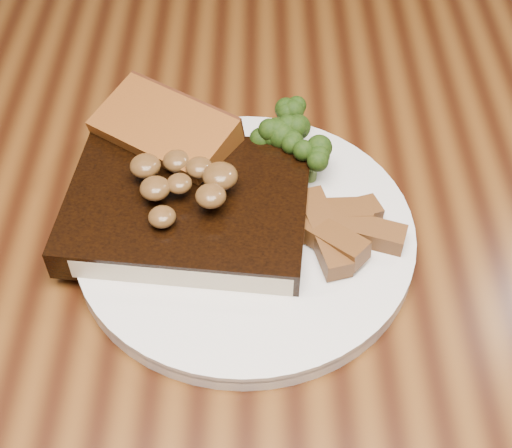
{
  "coord_description": "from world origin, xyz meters",
  "views": [
    {
      "loc": [
        -0.01,
        -0.34,
        1.17
      ],
      "look_at": [
        -0.01,
        -0.0,
        0.78
      ],
      "focal_mm": 50.0,
      "sensor_mm": 36.0,
      "label": 1
    }
  ],
  "objects_px": {
    "dining_table": "(267,317)",
    "plate": "(245,236)",
    "steak": "(188,206)",
    "garlic_bread": "(167,150)",
    "potato_wedges": "(313,226)",
    "chair_far": "(279,66)"
  },
  "relations": [
    {
      "from": "chair_far",
      "to": "garlic_bread",
      "type": "xyz_separation_m",
      "value": [
        -0.11,
        -0.51,
        0.29
      ]
    },
    {
      "from": "steak",
      "to": "garlic_bread",
      "type": "distance_m",
      "value": 0.07
    },
    {
      "from": "plate",
      "to": "garlic_bread",
      "type": "distance_m",
      "value": 0.1
    },
    {
      "from": "plate",
      "to": "potato_wedges",
      "type": "bearing_deg",
      "value": -6.13
    },
    {
      "from": "potato_wedges",
      "to": "chair_far",
      "type": "bearing_deg",
      "value": 90.7
    },
    {
      "from": "steak",
      "to": "potato_wedges",
      "type": "bearing_deg",
      "value": -5.2
    },
    {
      "from": "dining_table",
      "to": "chair_far",
      "type": "distance_m",
      "value": 0.62
    },
    {
      "from": "dining_table",
      "to": "garlic_bread",
      "type": "height_order",
      "value": "garlic_bread"
    },
    {
      "from": "plate",
      "to": "steak",
      "type": "height_order",
      "value": "steak"
    },
    {
      "from": "plate",
      "to": "dining_table",
      "type": "bearing_deg",
      "value": -25.31
    },
    {
      "from": "dining_table",
      "to": "steak",
      "type": "height_order",
      "value": "steak"
    },
    {
      "from": "garlic_bread",
      "to": "potato_wedges",
      "type": "xyz_separation_m",
      "value": [
        0.12,
        -0.08,
        -0.0
      ]
    },
    {
      "from": "steak",
      "to": "potato_wedges",
      "type": "distance_m",
      "value": 0.1
    },
    {
      "from": "plate",
      "to": "potato_wedges",
      "type": "relative_size",
      "value": 2.6
    },
    {
      "from": "dining_table",
      "to": "garlic_bread",
      "type": "xyz_separation_m",
      "value": [
        -0.08,
        0.09,
        0.12
      ]
    },
    {
      "from": "garlic_bread",
      "to": "steak",
      "type": "bearing_deg",
      "value": -38.17
    },
    {
      "from": "chair_far",
      "to": "potato_wedges",
      "type": "height_order",
      "value": "chair_far"
    },
    {
      "from": "potato_wedges",
      "to": "dining_table",
      "type": "bearing_deg",
      "value": -174.59
    },
    {
      "from": "steak",
      "to": "garlic_bread",
      "type": "height_order",
      "value": "steak"
    },
    {
      "from": "dining_table",
      "to": "plate",
      "type": "xyz_separation_m",
      "value": [
        -0.02,
        0.01,
        0.1
      ]
    },
    {
      "from": "chair_far",
      "to": "steak",
      "type": "distance_m",
      "value": 0.65
    },
    {
      "from": "dining_table",
      "to": "plate",
      "type": "relative_size",
      "value": 6.22
    }
  ]
}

